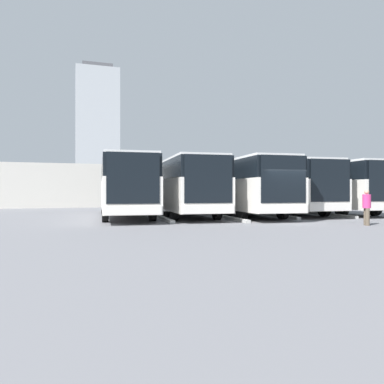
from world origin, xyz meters
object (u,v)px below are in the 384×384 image
bus_1 (277,186)px  bus_2 (237,186)px  bus_0 (322,186)px  bus_3 (181,186)px  bus_4 (124,185)px  pedestrian (367,206)px

bus_1 → bus_2: (3.42, 1.07, 0.00)m
bus_2 → bus_0: bearing=-169.6°
bus_3 → bus_4: same height
bus_2 → pedestrian: bearing=111.0°
bus_1 → bus_2: size_ratio=1.00×
bus_1 → bus_4: 10.27m
bus_1 → bus_2: bearing=21.1°
bus_1 → bus_0: bearing=179.2°
bus_0 → bus_4: 13.69m
bus_2 → bus_4: (6.84, -0.81, 0.00)m
bus_3 → bus_1: bearing=-173.8°
bus_2 → pedestrian: 8.47m
bus_2 → bus_4: 6.89m
bus_2 → bus_3: 3.51m
bus_4 → pedestrian: bus_4 is taller
bus_1 → pedestrian: bus_1 is taller
bus_4 → pedestrian: 12.90m
pedestrian → bus_3: bearing=-125.4°
bus_3 → pedestrian: bearing=127.6°
bus_1 → bus_4: (10.27, 0.26, 0.00)m
bus_1 → pedestrian: bearing=87.9°
bus_1 → bus_3: 6.85m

